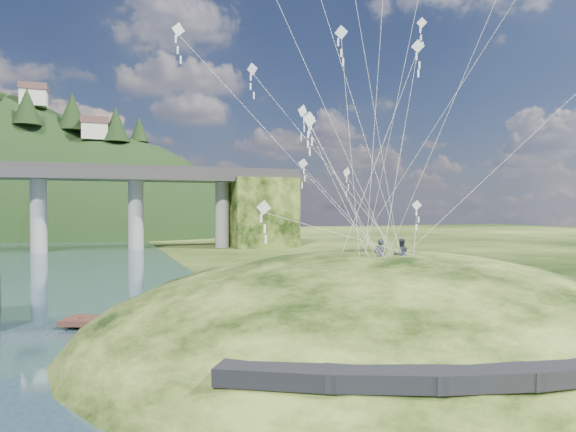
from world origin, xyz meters
name	(u,v)px	position (x,y,z in m)	size (l,w,h in m)	color
ground	(254,361)	(0.00, 0.00, 0.00)	(320.00, 320.00, 0.00)	black
grass_hill	(376,363)	(8.00, 2.00, -1.50)	(36.00, 32.00, 13.00)	black
footpath	(529,359)	(7.46, -9.74, 2.08)	(22.29, 5.84, 0.83)	black
wooden_dock	(172,322)	(-2.89, 8.16, 0.43)	(13.25, 7.51, 0.97)	#391E17
kite_flyers	(394,239)	(7.93, 0.04, 5.85)	(2.24, 0.86, 1.84)	#282C35
kite_swarm	(366,55)	(7.63, 2.63, 16.46)	(21.32, 17.42, 21.14)	white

